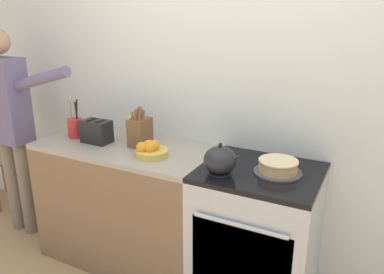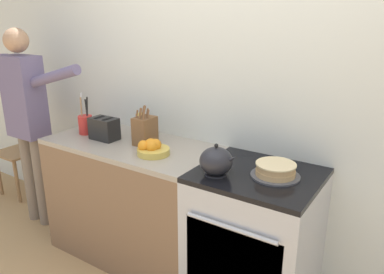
# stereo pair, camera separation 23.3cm
# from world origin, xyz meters

# --- Properties ---
(wall_back) EXTENTS (8.00, 0.04, 2.60)m
(wall_back) POSITION_xyz_m (0.00, 0.65, 1.30)
(wall_back) COLOR silver
(wall_back) RESTS_ON ground_plane
(counter_cabinet) EXTENTS (1.28, 0.63, 0.92)m
(counter_cabinet) POSITION_xyz_m (-0.67, 0.31, 0.46)
(counter_cabinet) COLOR brown
(counter_cabinet) RESTS_ON ground_plane
(stove_range) EXTENTS (0.71, 0.66, 0.92)m
(stove_range) POSITION_xyz_m (0.32, 0.31, 0.46)
(stove_range) COLOR #B7BABF
(stove_range) RESTS_ON ground_plane
(layer_cake) EXTENTS (0.28, 0.28, 0.08)m
(layer_cake) POSITION_xyz_m (0.42, 0.32, 0.96)
(layer_cake) COLOR #4C4C51
(layer_cake) RESTS_ON stove_range
(tea_kettle) EXTENTS (0.23, 0.19, 0.19)m
(tea_kettle) POSITION_xyz_m (0.12, 0.16, 1.00)
(tea_kettle) COLOR #232328
(tea_kettle) RESTS_ON stove_range
(knife_block) EXTENTS (0.12, 0.15, 0.29)m
(knife_block) POSITION_xyz_m (-0.56, 0.35, 1.02)
(knife_block) COLOR brown
(knife_block) RESTS_ON counter_cabinet
(utensil_crock) EXTENTS (0.11, 0.11, 0.32)m
(utensil_crock) POSITION_xyz_m (-1.11, 0.29, 1.00)
(utensil_crock) COLOR red
(utensil_crock) RESTS_ON counter_cabinet
(fruit_bowl) EXTENTS (0.21, 0.21, 0.11)m
(fruit_bowl) POSITION_xyz_m (-0.39, 0.21, 0.96)
(fruit_bowl) COLOR gold
(fruit_bowl) RESTS_ON counter_cabinet
(toaster) EXTENTS (0.22, 0.13, 0.17)m
(toaster) POSITION_xyz_m (-0.89, 0.27, 1.00)
(toaster) COLOR black
(toaster) RESTS_ON counter_cabinet
(milk_carton) EXTENTS (0.07, 0.07, 0.20)m
(milk_carton) POSITION_xyz_m (-0.70, 0.46, 1.01)
(milk_carton) COLOR white
(milk_carton) RESTS_ON counter_cabinet
(person_baker) EXTENTS (0.95, 0.20, 1.70)m
(person_baker) POSITION_xyz_m (-1.72, 0.20, 1.02)
(person_baker) COLOR #7A6B5B
(person_baker) RESTS_ON ground_plane
(dining_chair) EXTENTS (0.40, 0.40, 0.87)m
(dining_chair) POSITION_xyz_m (-2.37, 0.55, 0.51)
(dining_chair) COLOR #997047
(dining_chair) RESTS_ON ground_plane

